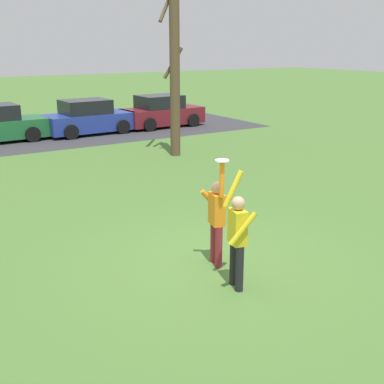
# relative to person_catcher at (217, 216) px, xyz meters

# --- Properties ---
(ground_plane) EXTENTS (120.00, 120.00, 0.00)m
(ground_plane) POSITION_rel_person_catcher_xyz_m (-0.04, 0.07, -0.98)
(ground_plane) COLOR #4C7533
(person_catcher) EXTENTS (0.49, 0.58, 2.08)m
(person_catcher) POSITION_rel_person_catcher_xyz_m (0.00, 0.00, 0.00)
(person_catcher) COLOR maroon
(person_catcher) RESTS_ON ground_plane
(person_defender) EXTENTS (0.53, 0.62, 2.04)m
(person_defender) POSITION_rel_person_catcher_xyz_m (-0.25, -0.95, -0.00)
(person_defender) COLOR black
(person_defender) RESTS_ON ground_plane
(frisbee_disc) EXTENTS (0.25, 0.25, 0.02)m
(frisbee_disc) POSITION_rel_person_catcher_xyz_m (-0.06, -0.22, 1.11)
(frisbee_disc) COLOR white
(frisbee_disc) RESTS_ON person_catcher
(parked_car_blue) EXTENTS (4.17, 2.16, 1.59)m
(parked_car_blue) POSITION_rel_person_catcher_xyz_m (3.26, 14.98, -0.25)
(parked_car_blue) COLOR #233893
(parked_car_blue) RESTS_ON ground_plane
(parked_car_maroon) EXTENTS (4.17, 2.16, 1.59)m
(parked_car_maroon) POSITION_rel_person_catcher_xyz_m (7.16, 14.98, -0.25)
(parked_car_maroon) COLOR maroon
(parked_car_maroon) RESTS_ON ground_plane
(parking_strip) EXTENTS (24.95, 6.40, 0.01)m
(parking_strip) POSITION_rel_person_catcher_xyz_m (-0.55, 15.25, -0.98)
(parking_strip) COLOR #38383D
(parking_strip) RESTS_ON ground_plane
(bare_tree_tall) EXTENTS (1.37, 1.06, 6.89)m
(bare_tree_tall) POSITION_rel_person_catcher_xyz_m (4.30, 8.82, 2.29)
(bare_tree_tall) COLOR brown
(bare_tree_tall) RESTS_ON ground_plane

